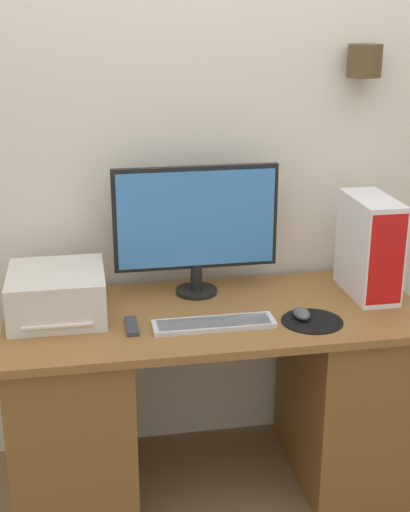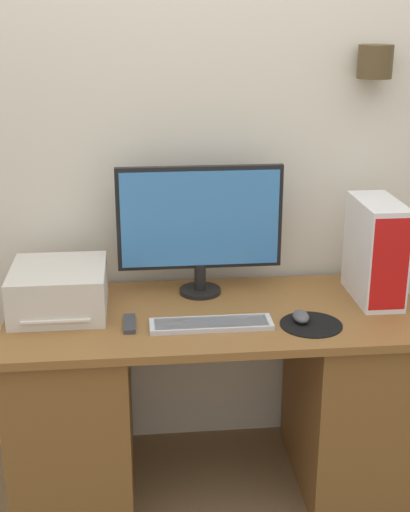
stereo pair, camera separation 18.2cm
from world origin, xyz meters
name	(u,v)px [view 1 (the left image)]	position (x,y,z in m)	size (l,w,h in m)	color
wall_back	(199,131)	(0.00, 0.72, 1.35)	(6.40, 0.18, 2.70)	silver
desk	(216,397)	(0.00, 0.33, 0.39)	(1.54, 0.67, 0.75)	brown
monitor	(196,222)	(-0.04, 0.53, 1.04)	(0.63, 0.16, 0.50)	black
keyboard	(214,324)	(-0.03, 0.21, 0.76)	(0.43, 0.11, 0.02)	silver
mousepad	(312,321)	(0.32, 0.18, 0.75)	(0.22, 0.22, 0.00)	black
mouse	(302,313)	(0.29, 0.21, 0.77)	(0.06, 0.10, 0.04)	#4C4C51
computer_tower	(370,246)	(0.61, 0.41, 0.94)	(0.15, 0.33, 0.39)	white
printer	(57,294)	(-0.57, 0.40, 0.83)	(0.34, 0.36, 0.17)	beige
remote_control	(132,326)	(-0.32, 0.24, 0.76)	(0.04, 0.14, 0.02)	#38383D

